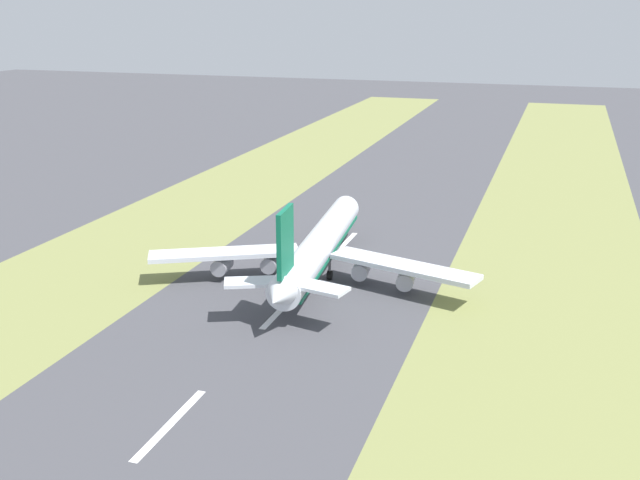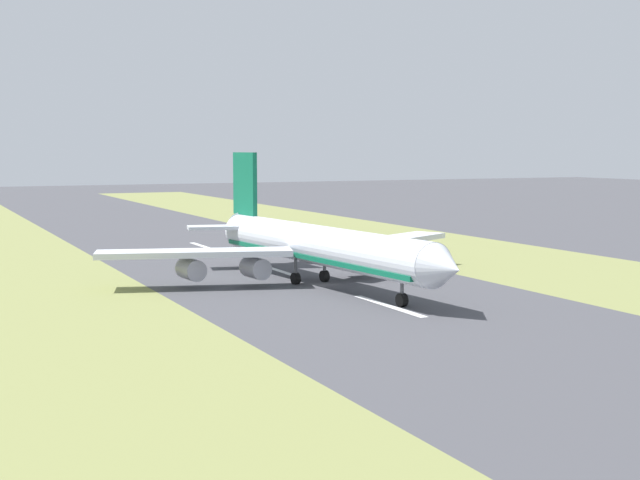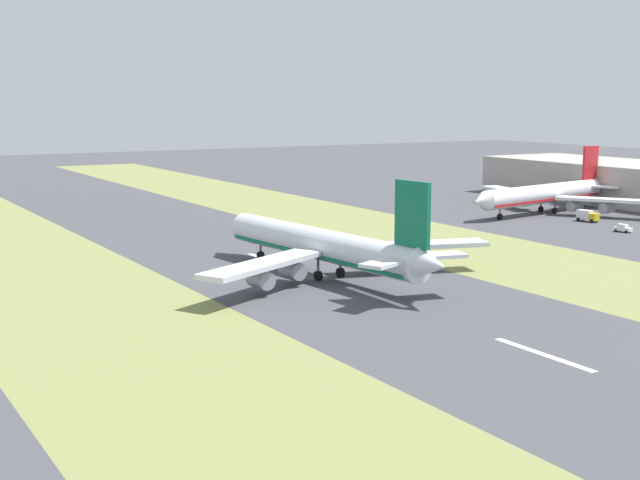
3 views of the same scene
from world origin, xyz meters
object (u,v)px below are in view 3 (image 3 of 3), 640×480
object	(u,v)px
airplane_parked_apron	(546,194)
service_truck	(587,216)
airplane_main_jet	(326,246)
apron_car	(623,228)
terminal_building	(619,182)

from	to	relation	value
airplane_parked_apron	service_truck	distance (m)	19.78
airplane_main_jet	service_truck	size ratio (longest dim) A/B	10.71
airplane_parked_apron	apron_car	size ratio (longest dim) A/B	13.38
terminal_building	apron_car	size ratio (longest dim) A/B	19.93
airplane_parked_apron	service_truck	xyz separation A→B (m)	(-3.30, -19.10, -3.96)
terminal_building	apron_car	xyz separation A→B (m)	(-53.37, -48.64, -5.33)
terminal_building	service_truck	distance (m)	55.79
airplane_parked_apron	apron_car	bearing A→B (deg)	-105.17
airplane_main_jet	terminal_building	world-z (taller)	airplane_main_jet
service_truck	apron_car	distance (m)	19.49
airplane_main_jet	airplane_parked_apron	bearing A→B (deg)	25.16
service_truck	apron_car	xyz separation A→B (m)	(-6.83, -18.25, -0.66)
terminal_building	airplane_parked_apron	world-z (taller)	airplane_parked_apron
service_truck	terminal_building	bearing A→B (deg)	33.14
terminal_building	service_truck	size ratio (longest dim) A/B	14.84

